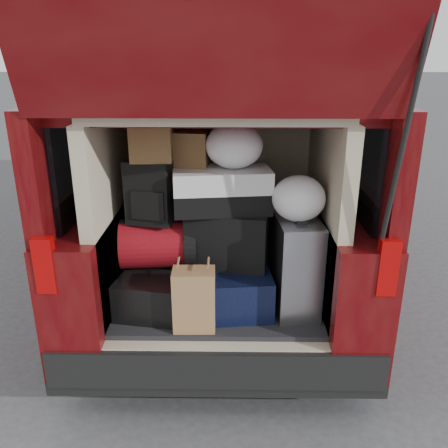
{
  "coord_description": "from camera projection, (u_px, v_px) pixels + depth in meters",
  "views": [
    {
      "loc": [
        0.07,
        -2.48,
        2.05
      ],
      "look_at": [
        0.04,
        0.2,
        1.05
      ],
      "focal_mm": 38.0,
      "sensor_mm": 36.0,
      "label": 1
    }
  ],
  "objects": [
    {
      "name": "kraft_bag",
      "position": [
        194.0,
        300.0,
        2.64
      ],
      "size": [
        0.24,
        0.15,
        0.36
      ],
      "primitive_type": "cube",
      "rotation": [
        0.0,
        0.0,
        0.02
      ],
      "color": "#997045",
      "rests_on": "load_floor"
    },
    {
      "name": "grocery_sack_lower",
      "position": [
        151.0,
        142.0,
        2.64
      ],
      "size": [
        0.24,
        0.2,
        0.21
      ],
      "primitive_type": "cube",
      "rotation": [
        0.0,
        0.0,
        0.04
      ],
      "color": "brown",
      "rests_on": "backpack"
    },
    {
      "name": "grocery_sack_upper",
      "position": [
        191.0,
        149.0,
        2.75
      ],
      "size": [
        0.22,
        0.19,
        0.2
      ],
      "primitive_type": "cube",
      "rotation": [
        0.0,
        0.0,
        -0.12
      ],
      "color": "brown",
      "rests_on": "twotone_duffel"
    },
    {
      "name": "ground",
      "position": [
        218.0,
        387.0,
        3.04
      ],
      "size": [
        80.0,
        80.0,
        0.0
      ],
      "primitive_type": "plane",
      "color": "#37373A",
      "rests_on": "ground"
    },
    {
      "name": "plastic_bag_center",
      "position": [
        234.0,
        146.0,
        2.68
      ],
      "size": [
        0.33,
        0.31,
        0.26
      ],
      "primitive_type": "ellipsoid",
      "rotation": [
        0.0,
        0.0,
        -0.02
      ],
      "color": "silver",
      "rests_on": "twotone_duffel"
    },
    {
      "name": "navy_hardshell",
      "position": [
        229.0,
        284.0,
        2.93
      ],
      "size": [
        0.53,
        0.62,
        0.25
      ],
      "primitive_type": "cube",
      "rotation": [
        0.0,
        0.0,
        0.1
      ],
      "color": "black",
      "rests_on": "load_floor"
    },
    {
      "name": "plastic_bag_right",
      "position": [
        299.0,
        198.0,
        2.64
      ],
      "size": [
        0.33,
        0.31,
        0.26
      ],
      "primitive_type": "ellipsoid",
      "rotation": [
        0.0,
        0.0,
        0.1
      ],
      "color": "silver",
      "rests_on": "silver_roller"
    },
    {
      "name": "minivan",
      "position": [
        223.0,
        176.0,
        4.46
      ],
      "size": [
        1.9,
        5.35,
        2.77
      ],
      "color": "black",
      "rests_on": "ground"
    },
    {
      "name": "twotone_duffel",
      "position": [
        222.0,
        190.0,
        2.76
      ],
      "size": [
        0.59,
        0.35,
        0.25
      ],
      "primitive_type": "cube",
      "rotation": [
        0.0,
        0.0,
        0.12
      ],
      "color": "silver",
      "rests_on": "black_soft_case"
    },
    {
      "name": "black_hardshell",
      "position": [
        161.0,
        286.0,
        2.93
      ],
      "size": [
        0.51,
        0.64,
        0.23
      ],
      "primitive_type": "cube",
      "rotation": [
        0.0,
        0.0,
        -0.16
      ],
      "color": "black",
      "rests_on": "load_floor"
    },
    {
      "name": "black_soft_case",
      "position": [
        228.0,
        237.0,
        2.86
      ],
      "size": [
        0.51,
        0.35,
        0.34
      ],
      "primitive_type": "cube",
      "rotation": [
        0.0,
        0.0,
        -0.15
      ],
      "color": "black",
      "rests_on": "navy_hardshell"
    },
    {
      "name": "red_duffel",
      "position": [
        158.0,
        244.0,
        2.88
      ],
      "size": [
        0.48,
        0.34,
        0.29
      ],
      "primitive_type": "cube",
      "rotation": [
        0.0,
        0.0,
        0.1
      ],
      "color": "maroon",
      "rests_on": "black_hardshell"
    },
    {
      "name": "silver_roller",
      "position": [
        296.0,
        266.0,
        2.8
      ],
      "size": [
        0.27,
        0.4,
        0.58
      ],
      "primitive_type": "cube",
      "rotation": [
        0.0,
        0.0,
        0.08
      ],
      "color": "silver",
      "rests_on": "load_floor"
    },
    {
      "name": "backpack",
      "position": [
        150.0,
        192.0,
        2.74
      ],
      "size": [
        0.29,
        0.21,
        0.37
      ],
      "primitive_type": "cube",
      "rotation": [
        0.0,
        0.0,
        -0.21
      ],
      "color": "black",
      "rests_on": "red_duffel"
    },
    {
      "name": "load_floor",
      "position": [
        219.0,
        327.0,
        3.2
      ],
      "size": [
        1.24,
        1.05,
        0.55
      ],
      "primitive_type": "cube",
      "color": "black",
      "rests_on": "ground"
    }
  ]
}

